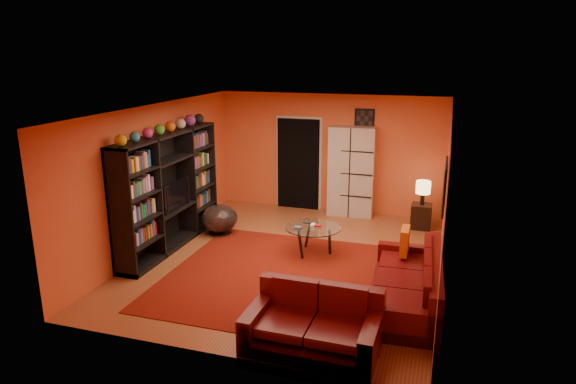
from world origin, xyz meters
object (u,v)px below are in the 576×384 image
(table_lamp, at_px, (423,188))
(loveseat, at_px, (314,323))
(entertainment_unit, at_px, (169,191))
(coffee_table, at_px, (313,230))
(side_table, at_px, (421,216))
(sofa, at_px, (412,285))
(tv, at_px, (172,195))
(bowl_chair, at_px, (220,218))
(storage_cabinet, at_px, (351,172))

(table_lamp, bearing_deg, loveseat, -101.82)
(entertainment_unit, height_order, loveseat, entertainment_unit)
(coffee_table, bearing_deg, side_table, 48.43)
(entertainment_unit, xyz_separation_m, side_table, (4.36, 2.36, -0.80))
(loveseat, distance_m, side_table, 4.88)
(sofa, xyz_separation_m, side_table, (-0.06, 3.33, -0.03))
(tv, height_order, sofa, tv)
(bowl_chair, distance_m, side_table, 4.07)
(entertainment_unit, height_order, tv, entertainment_unit)
(coffee_table, relative_size, bowl_chair, 1.39)
(storage_cabinet, relative_size, side_table, 3.89)
(entertainment_unit, height_order, sofa, entertainment_unit)
(tv, distance_m, sofa, 4.53)
(loveseat, bearing_deg, bowl_chair, 41.43)
(tv, height_order, loveseat, tv)
(entertainment_unit, height_order, coffee_table, entertainment_unit)
(tv, relative_size, loveseat, 0.56)
(loveseat, bearing_deg, coffee_table, 16.13)
(sofa, distance_m, side_table, 3.33)
(loveseat, bearing_deg, storage_cabinet, 6.93)
(entertainment_unit, relative_size, sofa, 1.24)
(coffee_table, bearing_deg, loveseat, -74.85)
(sofa, distance_m, loveseat, 1.79)
(loveseat, bearing_deg, entertainment_unit, 55.26)
(coffee_table, relative_size, side_table, 1.98)
(entertainment_unit, xyz_separation_m, loveseat, (3.36, -2.41, -0.77))
(side_table, bearing_deg, table_lamp, 0.00)
(table_lamp, bearing_deg, coffee_table, -131.57)
(coffee_table, xyz_separation_m, table_lamp, (1.76, 1.98, 0.39))
(sofa, relative_size, bowl_chair, 3.39)
(bowl_chair, height_order, side_table, bowl_chair)
(tv, xyz_separation_m, loveseat, (3.31, -2.42, -0.70))
(entertainment_unit, bearing_deg, loveseat, -35.72)
(coffee_table, xyz_separation_m, side_table, (1.76, 1.98, -0.20))
(bowl_chair, distance_m, table_lamp, 4.10)
(sofa, relative_size, storage_cabinet, 1.24)
(tv, relative_size, side_table, 1.81)
(storage_cabinet, xyz_separation_m, bowl_chair, (-2.23, -1.96, -0.66))
(tv, height_order, bowl_chair, tv)
(sofa, height_order, side_table, sofa)
(loveseat, xyz_separation_m, coffee_table, (-0.76, 2.79, 0.17))
(tv, distance_m, coffee_table, 2.63)
(entertainment_unit, xyz_separation_m, bowl_chair, (0.58, 0.84, -0.74))
(tv, distance_m, side_table, 4.96)
(entertainment_unit, xyz_separation_m, coffee_table, (2.60, 0.38, -0.60))
(side_table, bearing_deg, loveseat, -101.82)
(entertainment_unit, xyz_separation_m, sofa, (4.42, -0.97, -0.77))
(storage_cabinet, xyz_separation_m, table_lamp, (1.54, -0.44, -0.13))
(loveseat, height_order, storage_cabinet, storage_cabinet)
(coffee_table, distance_m, storage_cabinet, 2.48)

